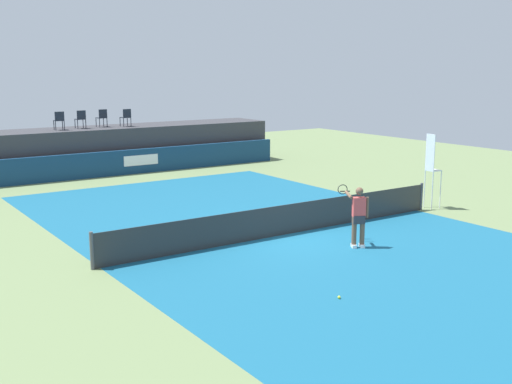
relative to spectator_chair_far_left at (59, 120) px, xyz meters
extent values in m
plane|color=#6B7F51|center=(2.27, -11.95, -2.69)|extent=(48.00, 48.00, 0.00)
cube|color=#16597A|center=(2.27, -14.95, -2.69)|extent=(12.00, 22.00, 0.00)
cube|color=navy|center=(2.27, -1.45, -2.09)|extent=(18.00, 0.20, 1.20)
cube|color=white|center=(3.44, -1.56, -2.03)|extent=(1.80, 0.02, 0.50)
cube|color=#38383D|center=(2.27, 0.35, -1.59)|extent=(18.00, 2.80, 2.20)
cylinder|color=#1E232D|center=(0.23, 0.26, -0.27)|extent=(0.04, 0.04, 0.44)
cylinder|color=#1E232D|center=(-0.17, 0.30, -0.27)|extent=(0.04, 0.04, 0.44)
cylinder|color=#1E232D|center=(0.19, -0.15, -0.27)|extent=(0.04, 0.04, 0.44)
cylinder|color=#1E232D|center=(-0.21, -0.11, -0.27)|extent=(0.04, 0.04, 0.44)
cube|color=#1E232D|center=(0.01, 0.07, -0.04)|extent=(0.48, 0.48, 0.03)
cube|color=#1E232D|center=(-0.01, -0.13, 0.19)|extent=(0.44, 0.07, 0.42)
cylinder|color=#1E232D|center=(1.33, 0.51, -0.27)|extent=(0.04, 0.04, 0.44)
cylinder|color=#1E232D|center=(0.93, 0.51, -0.27)|extent=(0.04, 0.04, 0.44)
cylinder|color=#1E232D|center=(1.33, 0.10, -0.27)|extent=(0.04, 0.04, 0.44)
cylinder|color=#1E232D|center=(0.92, 0.11, -0.27)|extent=(0.04, 0.04, 0.44)
cube|color=#1E232D|center=(1.13, 0.31, -0.04)|extent=(0.44, 0.44, 0.03)
cube|color=#1E232D|center=(1.13, 0.10, 0.19)|extent=(0.44, 0.03, 0.42)
cylinder|color=#1E232D|center=(2.48, 0.76, -0.27)|extent=(0.04, 0.04, 0.44)
cylinder|color=#1E232D|center=(2.08, 0.73, -0.27)|extent=(0.04, 0.04, 0.44)
cylinder|color=#1E232D|center=(2.51, 0.35, -0.27)|extent=(0.04, 0.04, 0.44)
cylinder|color=#1E232D|center=(2.11, 0.32, -0.27)|extent=(0.04, 0.04, 0.44)
cube|color=#1E232D|center=(2.30, 0.54, -0.04)|extent=(0.47, 0.47, 0.03)
cube|color=#1E232D|center=(2.31, 0.33, 0.19)|extent=(0.44, 0.06, 0.42)
cylinder|color=#1E232D|center=(3.58, 0.31, -0.27)|extent=(0.04, 0.04, 0.44)
cylinder|color=#1E232D|center=(3.18, 0.29, -0.27)|extent=(0.04, 0.04, 0.44)
cylinder|color=#1E232D|center=(3.61, -0.09, -0.27)|extent=(0.04, 0.04, 0.44)
cylinder|color=#1E232D|center=(3.21, -0.12, -0.27)|extent=(0.04, 0.04, 0.44)
cube|color=#1E232D|center=(3.40, 0.10, -0.04)|extent=(0.47, 0.47, 0.03)
cube|color=#1E232D|center=(3.41, -0.11, 0.19)|extent=(0.44, 0.05, 0.42)
cylinder|color=white|center=(9.25, -15.17, -1.99)|extent=(0.04, 0.04, 1.40)
cylinder|color=white|center=(9.29, -14.77, -1.99)|extent=(0.04, 0.04, 1.40)
cylinder|color=white|center=(8.84, -15.13, -1.99)|extent=(0.04, 0.04, 1.40)
cylinder|color=white|center=(8.89, -14.73, -1.99)|extent=(0.04, 0.04, 1.40)
cube|color=white|center=(9.07, -14.95, -1.28)|extent=(0.48, 0.48, 0.03)
cube|color=white|center=(8.86, -14.93, -0.60)|extent=(0.07, 0.44, 1.33)
cube|color=#2D2D2D|center=(2.27, -14.95, -2.22)|extent=(12.40, 0.02, 0.95)
cylinder|color=#4C4C51|center=(-3.93, -14.95, -2.19)|extent=(0.10, 0.10, 1.00)
cylinder|color=#4C4C51|center=(8.47, -14.95, -2.19)|extent=(0.10, 0.10, 1.00)
cube|color=white|center=(3.24, -17.34, -2.64)|extent=(0.23, 0.29, 0.10)
cylinder|color=brown|center=(3.24, -17.34, -2.18)|extent=(0.14, 0.14, 0.82)
cube|color=white|center=(3.03, -17.23, -2.64)|extent=(0.23, 0.29, 0.10)
cylinder|color=brown|center=(3.03, -17.23, -2.18)|extent=(0.14, 0.14, 0.82)
cube|color=#333338|center=(3.13, -17.29, -1.85)|extent=(0.40, 0.35, 0.24)
cube|color=#E54C47|center=(3.13, -17.29, -1.49)|extent=(0.41, 0.34, 0.56)
sphere|color=brown|center=(3.13, -17.29, -1.03)|extent=(0.22, 0.22, 0.22)
cylinder|color=brown|center=(3.35, -17.40, -1.51)|extent=(0.09, 0.09, 0.60)
cylinder|color=brown|center=(3.05, -16.94, -1.19)|extent=(0.36, 0.58, 0.14)
cylinder|color=black|center=(3.24, -16.56, -1.16)|extent=(0.28, 0.17, 0.03)
torus|color=black|center=(3.38, -16.31, -1.16)|extent=(0.28, 0.16, 0.30)
sphere|color=#D8EA33|center=(-0.10, -20.11, -2.66)|extent=(0.07, 0.07, 0.07)
camera|label=1|loc=(-9.20, -30.14, 2.38)|focal=44.23mm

